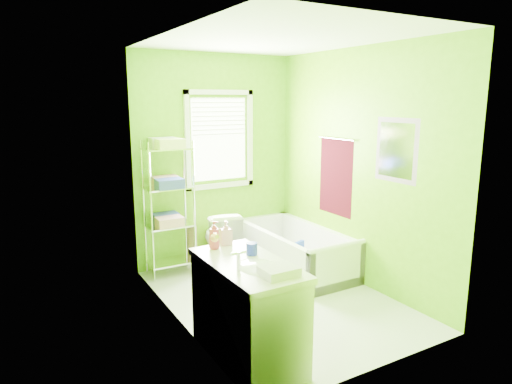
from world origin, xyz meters
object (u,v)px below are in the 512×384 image
bathtub (296,256)px  toilet (220,239)px  vanity (248,307)px  wire_shelf_unit (169,193)px

bathtub → toilet: toilet is taller
vanity → toilet: bearing=70.4°
vanity → wire_shelf_unit: (0.09, 2.04, 0.55)m
toilet → vanity: (-0.69, -1.95, 0.07)m
bathtub → vanity: vanity is taller
bathtub → wire_shelf_unit: wire_shelf_unit is taller
bathtub → toilet: size_ratio=2.28×
bathtub → wire_shelf_unit: size_ratio=1.02×
bathtub → vanity: 2.05m
toilet → wire_shelf_unit: bearing=3.5°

